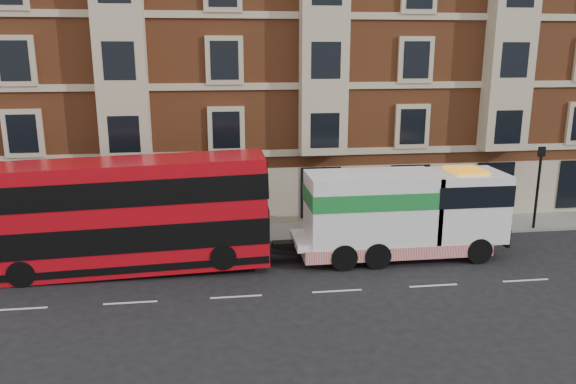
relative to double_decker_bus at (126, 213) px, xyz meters
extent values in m
plane|color=black|center=(8.47, -3.37, -2.57)|extent=(120.00, 120.00, 0.00)
cube|color=slate|center=(8.47, 4.13, -2.49)|extent=(90.00, 3.00, 0.15)
cube|color=brown|center=(8.97, 11.63, 6.43)|extent=(45.00, 12.00, 18.00)
cylinder|color=black|center=(2.47, 2.83, -0.42)|extent=(0.14, 0.14, 4.00)
cube|color=black|center=(2.47, 2.83, 1.68)|extent=(0.35, 0.15, 0.50)
cylinder|color=black|center=(20.47, 2.83, -0.42)|extent=(0.14, 0.14, 4.00)
cube|color=black|center=(20.47, 2.83, 1.68)|extent=(0.35, 0.15, 0.50)
cube|color=red|center=(0.00, 0.00, -0.06)|extent=(11.92, 2.66, 4.68)
cube|color=black|center=(0.00, 0.00, -0.76)|extent=(11.96, 2.72, 1.12)
cube|color=black|center=(0.00, 0.00, 1.16)|extent=(11.96, 2.72, 1.06)
cylinder|color=black|center=(-4.05, -1.20, -2.01)|extent=(1.11, 0.34, 1.11)
cylinder|color=black|center=(-4.05, 1.20, -2.01)|extent=(1.11, 0.34, 1.11)
cylinder|color=black|center=(4.05, -1.20, -1.69)|extent=(1.11, 0.34, 1.11)
cylinder|color=black|center=(4.05, 1.20, -1.69)|extent=(1.11, 0.34, 1.11)
cube|color=white|center=(12.00, 0.00, -1.55)|extent=(9.58, 2.45, 0.32)
cube|color=white|center=(15.09, 0.00, -0.17)|extent=(3.41, 2.66, 3.09)
cube|color=white|center=(10.72, 0.00, -0.12)|extent=(5.75, 2.66, 3.09)
cube|color=#1C8033|center=(10.72, 0.00, 0.41)|extent=(5.80, 2.70, 0.75)
cube|color=red|center=(11.79, 0.00, -1.93)|extent=(8.52, 2.72, 0.59)
cylinder|color=black|center=(15.41, -1.20, -1.98)|extent=(1.17, 0.37, 1.17)
cylinder|color=black|center=(15.41, 1.20, -1.98)|extent=(1.17, 0.37, 1.17)
cylinder|color=black|center=(10.72, -1.20, -1.98)|extent=(1.17, 0.43, 1.17)
cylinder|color=black|center=(10.72, 1.20, -1.98)|extent=(1.17, 0.43, 1.17)
cylinder|color=black|center=(9.23, -1.20, -1.98)|extent=(1.17, 0.43, 1.17)
cylinder|color=black|center=(9.23, 1.20, -1.98)|extent=(1.17, 0.43, 1.17)
imported|color=#191932|center=(-0.84, 4.56, -1.66)|extent=(0.58, 0.41, 1.50)
camera|label=1|loc=(3.79, -23.55, 6.70)|focal=35.00mm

